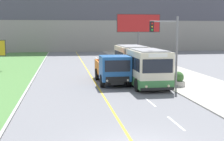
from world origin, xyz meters
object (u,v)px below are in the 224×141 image
at_px(billboard_large, 138,25).
at_px(planter_round_second, 157,71).
at_px(planter_round_near, 178,80).
at_px(dump_truck, 113,70).
at_px(city_bus, 139,64).
at_px(traffic_light_mast, 169,43).
at_px(planter_round_third, 145,65).

distance_m(billboard_large, planter_round_second, 13.68).
height_order(planter_round_near, planter_round_second, planter_round_near).
height_order(dump_truck, planter_round_second, dump_truck).
height_order(city_bus, dump_truck, city_bus).
bearing_deg(dump_truck, city_bus, 26.05).
relative_size(dump_truck, billboard_large, 0.99).
xyz_separation_m(billboard_large, planter_round_second, (-1.18, -12.79, -4.72)).
bearing_deg(planter_round_near, planter_round_second, 90.41).
relative_size(traffic_light_mast, planter_round_third, 5.05).
xyz_separation_m(traffic_light_mast, planter_round_third, (1.22, 11.56, -3.06)).
xyz_separation_m(city_bus, dump_truck, (-2.53, -1.24, -0.29)).
bearing_deg(traffic_light_mast, billboard_large, 83.30).
height_order(billboard_large, planter_round_second, billboard_large).
relative_size(billboard_large, planter_round_second, 5.90).
bearing_deg(planter_round_near, billboard_large, 86.42).
relative_size(planter_round_second, planter_round_third, 1.02).
bearing_deg(planter_round_second, city_bus, -137.80).
xyz_separation_m(dump_truck, planter_round_third, (5.17, 8.94, -0.71)).
height_order(dump_truck, billboard_large, billboard_large).
relative_size(city_bus, dump_truck, 1.71).
xyz_separation_m(city_bus, billboard_large, (3.64, 15.01, 3.73)).
bearing_deg(traffic_light_mast, dump_truck, 146.47).
bearing_deg(city_bus, planter_round_second, 42.20).
relative_size(dump_truck, planter_round_second, 5.84).
xyz_separation_m(dump_truck, traffic_light_mast, (3.95, -2.62, 2.35)).
xyz_separation_m(city_bus, planter_round_near, (2.49, -3.26, -0.97)).
distance_m(city_bus, billboard_large, 15.89).
height_order(planter_round_second, planter_round_third, planter_round_second).
bearing_deg(city_bus, billboard_large, 76.39).
height_order(city_bus, billboard_large, billboard_large).
relative_size(city_bus, planter_round_third, 10.19).
bearing_deg(traffic_light_mast, planter_round_third, 83.99).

